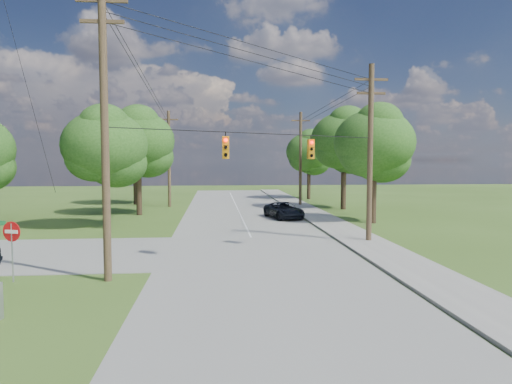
{
  "coord_description": "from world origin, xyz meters",
  "views": [
    {
      "loc": [
        -0.25,
        -18.29,
        4.89
      ],
      "look_at": [
        1.86,
        5.0,
        3.25
      ],
      "focal_mm": 32.0,
      "sensor_mm": 36.0,
      "label": 1
    }
  ],
  "objects": [
    {
      "name": "tree_e_far",
      "position": [
        11.5,
        38.0,
        5.92
      ],
      "size": [
        5.8,
        5.8,
        8.32
      ],
      "color": "#433021",
      "rests_on": "ground"
    },
    {
      "name": "tree_w_near",
      "position": [
        -8.0,
        15.0,
        5.92
      ],
      "size": [
        6.0,
        6.0,
        8.4
      ],
      "color": "#433021",
      "rests_on": "ground"
    },
    {
      "name": "power_lines",
      "position": [
        1.5,
        11.54,
        9.15
      ],
      "size": [
        13.93,
        29.62,
        4.93
      ],
      "color": "black",
      "rests_on": "ground"
    },
    {
      "name": "tree_w_mid",
      "position": [
        -7.0,
        23.0,
        6.58
      ],
      "size": [
        6.4,
        6.4,
        9.22
      ],
      "color": "#433021",
      "rests_on": "ground"
    },
    {
      "name": "pole_north_w",
      "position": [
        -5.0,
        30.0,
        5.13
      ],
      "size": [
        2.0,
        0.32,
        10.0
      ],
      "color": "brown",
      "rests_on": "ground"
    },
    {
      "name": "traffic_signals",
      "position": [
        2.55,
        4.43,
        5.5
      ],
      "size": [
        4.91,
        3.27,
        1.05
      ],
      "color": "orange",
      "rests_on": "ground"
    },
    {
      "name": "car_main_north",
      "position": [
        5.5,
        19.31,
        0.7
      ],
      "size": [
        3.25,
        5.18,
        1.34
      ],
      "primitive_type": "imported",
      "rotation": [
        0.0,
        0.0,
        0.23
      ],
      "color": "black",
      "rests_on": "main_road"
    },
    {
      "name": "ground",
      "position": [
        0.0,
        0.0,
        0.0
      ],
      "size": [
        140.0,
        140.0,
        0.0
      ],
      "primitive_type": "plane",
      "color": "#3C581D",
      "rests_on": "ground"
    },
    {
      "name": "tree_e_mid",
      "position": [
        12.5,
        26.0,
        6.91
      ],
      "size": [
        6.6,
        6.6,
        9.64
      ],
      "color": "#433021",
      "rests_on": "ground"
    },
    {
      "name": "main_road",
      "position": [
        2.0,
        5.0,
        0.01
      ],
      "size": [
        10.0,
        100.0,
        0.03
      ],
      "primitive_type": "cube",
      "color": "gray",
      "rests_on": "ground"
    },
    {
      "name": "pole_ne",
      "position": [
        8.9,
        8.0,
        5.47
      ],
      "size": [
        2.0,
        0.32,
        10.5
      ],
      "color": "brown",
      "rests_on": "ground"
    },
    {
      "name": "do_not_enter_sign",
      "position": [
        -8.34,
        0.51,
        1.79
      ],
      "size": [
        0.78,
        0.3,
        2.46
      ],
      "rotation": [
        0.0,
        0.0,
        -0.34
      ],
      "color": "#94979A",
      "rests_on": "ground"
    },
    {
      "name": "tree_e_near",
      "position": [
        12.0,
        16.0,
        6.25
      ],
      "size": [
        6.2,
        6.2,
        8.81
      ],
      "color": "#433021",
      "rests_on": "ground"
    },
    {
      "name": "tree_w_far",
      "position": [
        -9.0,
        33.0,
        6.25
      ],
      "size": [
        6.0,
        6.0,
        8.73
      ],
      "color": "#433021",
      "rests_on": "ground"
    },
    {
      "name": "pole_sw",
      "position": [
        -4.6,
        0.4,
        6.23
      ],
      "size": [
        2.0,
        0.32,
        12.0
      ],
      "color": "brown",
      "rests_on": "ground"
    },
    {
      "name": "sidewalk_east",
      "position": [
        8.7,
        5.0,
        0.06
      ],
      "size": [
        2.6,
        100.0,
        0.12
      ],
      "primitive_type": "cube",
      "color": "#A19F96",
      "rests_on": "ground"
    },
    {
      "name": "pole_north_e",
      "position": [
        8.9,
        30.0,
        5.13
      ],
      "size": [
        2.0,
        0.32,
        10.0
      ],
      "color": "brown",
      "rests_on": "ground"
    }
  ]
}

